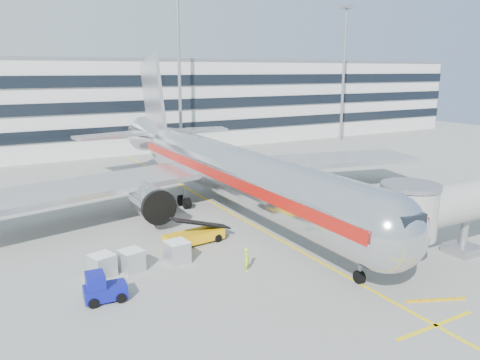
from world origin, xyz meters
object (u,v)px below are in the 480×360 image
ramp_worker (247,259)px  main_jet (222,167)px  baggage_tug (102,289)px  cargo_container_front (177,252)px  belt_loader (194,235)px  cargo_container_left (131,260)px  cargo_container_right (102,265)px

ramp_worker → main_jet: bearing=11.5°
ramp_worker → baggage_tug: bearing=119.8°
main_jet → baggage_tug: bearing=-137.7°
ramp_worker → cargo_container_front: bearing=77.5°
belt_loader → ramp_worker: (1.12, -6.56, 0.14)m
cargo_container_left → ramp_worker: bearing=-28.8°
baggage_tug → ramp_worker: 9.89m
main_jet → baggage_tug: 20.97m
baggage_tug → cargo_container_right: 3.71m
cargo_container_right → cargo_container_left: bearing=-4.3°
cargo_container_left → belt_loader: bearing=24.4°
belt_loader → cargo_container_right: size_ratio=2.83×
cargo_container_front → baggage_tug: bearing=-152.0°
main_jet → belt_loader: size_ratio=9.78×
belt_loader → cargo_container_front: belt_loader is taller
baggage_tug → cargo_container_front: bearing=28.0°
cargo_container_left → ramp_worker: size_ratio=1.06×
cargo_container_left → cargo_container_right: bearing=175.7°
baggage_tug → cargo_container_right: size_ratio=1.41×
baggage_tug → ramp_worker: baggage_tug is taller
cargo_container_left → cargo_container_right: cargo_container_right is taller
main_jet → ramp_worker: size_ratio=30.67×
cargo_container_right → cargo_container_front: 5.30m
cargo_container_front → ramp_worker: (3.73, -3.68, 0.01)m
belt_loader → baggage_tug: (-8.75, -6.15, 0.12)m
belt_loader → cargo_container_right: bearing=-162.1°
cargo_container_front → ramp_worker: size_ratio=1.00×
cargo_container_front → ramp_worker: ramp_worker is taller
main_jet → cargo_container_left: size_ratio=28.98×
main_jet → belt_loader: 10.77m
cargo_container_right → ramp_worker: ramp_worker is taller
main_jet → ramp_worker: (-5.43, -14.34, -3.40)m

